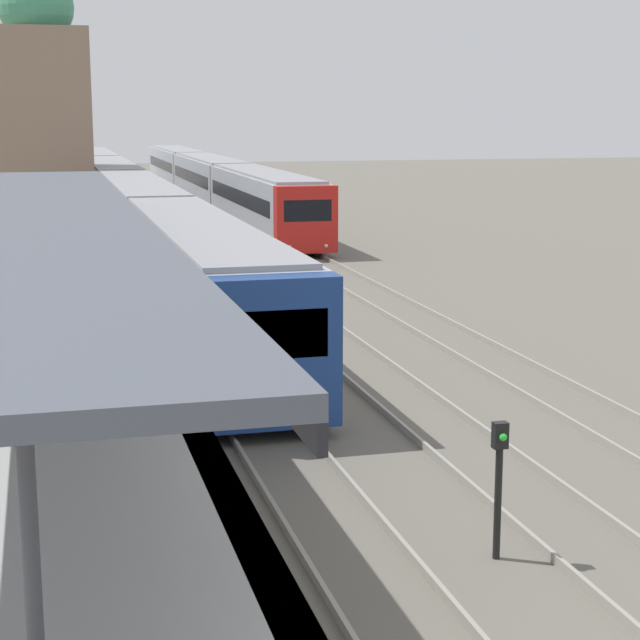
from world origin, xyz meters
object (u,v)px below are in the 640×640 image
person_on_platform (118,333)px  signal_post_near (499,475)px  train_near (124,199)px  train_far (211,180)px

person_on_platform → signal_post_near: size_ratio=0.86×
person_on_platform → signal_post_near: (4.56, -6.75, -0.83)m
person_on_platform → train_near: (2.69, 33.53, -0.25)m
signal_post_near → train_far: bearing=85.1°
person_on_platform → train_far: train_far is taller
person_on_platform → signal_post_near: 8.19m
train_far → signal_post_near: 55.17m
person_on_platform → train_near: bearing=85.4°
person_on_platform → train_far: size_ratio=0.03×
person_on_platform → train_near: train_near is taller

